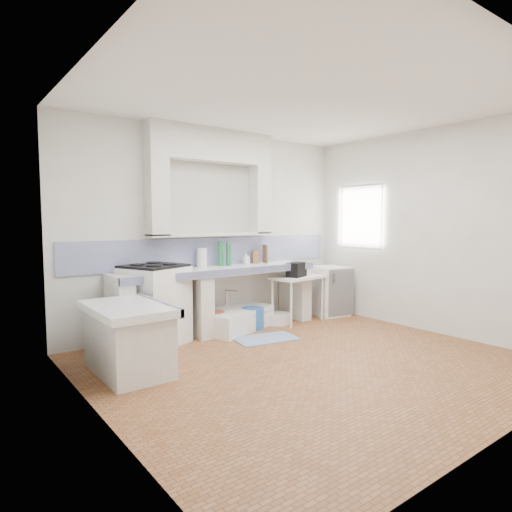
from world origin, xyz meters
TOP-DOWN VIEW (x-y plane):
  - floor at (0.00, 0.00)m, footprint 4.50×4.50m
  - ceiling at (0.00, 0.00)m, footprint 4.50×4.50m
  - wall_back at (0.00, 2.00)m, footprint 4.50×0.00m
  - wall_left at (-2.25, 0.00)m, footprint 0.00×4.50m
  - wall_right at (2.25, 0.00)m, footprint 0.00×4.50m
  - alcove_mass at (-0.10, 1.88)m, footprint 1.90×0.25m
  - window_frame at (2.42, 1.20)m, footprint 0.35×0.86m
  - lace_valance at (2.28, 1.20)m, footprint 0.01×0.84m
  - counter_slab at (-0.10, 1.70)m, footprint 3.00×0.60m
  - counter_lip at (-0.10, 1.42)m, footprint 3.00×0.04m
  - counter_pier_left at (-1.50, 1.70)m, footprint 0.20×0.55m
  - counter_pier_mid at (-0.45, 1.70)m, footprint 0.20×0.55m
  - counter_pier_right at (1.30, 1.70)m, footprint 0.20×0.55m
  - peninsula_top at (-1.70, 0.90)m, footprint 0.70×1.10m
  - peninsula_base at (-1.70, 0.90)m, footprint 0.60×1.00m
  - peninsula_lip at (-1.37, 0.90)m, footprint 0.04×1.10m
  - backsplash at (0.00, 1.99)m, footprint 4.27×0.03m
  - stove at (-1.06, 1.70)m, footprint 0.88×0.86m
  - sink at (0.14, 1.67)m, footprint 1.27×0.96m
  - side_table at (1.17, 1.49)m, footprint 0.90×0.58m
  - fridge at (1.91, 1.54)m, footprint 0.61×0.61m
  - bucket_red at (-0.23, 1.67)m, footprint 0.34×0.34m
  - bucket_orange at (0.12, 1.63)m, footprint 0.28×0.28m
  - bucket_blue at (0.36, 1.56)m, footprint 0.41×0.41m
  - basin_white at (0.84, 1.59)m, footprint 0.43×0.43m
  - water_bottle_a at (0.11, 1.85)m, footprint 0.10×0.10m
  - water_bottle_b at (0.18, 1.85)m, footprint 0.08×0.08m
  - black_bag at (1.11, 1.45)m, footprint 0.39×0.31m
  - green_bottle_a at (0.01, 1.85)m, footprint 0.10×0.10m
  - green_bottle_b at (0.13, 1.82)m, footprint 0.08×0.08m
  - knife_block at (0.63, 1.85)m, footprint 0.11×0.10m
  - cutting_board at (0.81, 1.85)m, footprint 0.08×0.20m
  - paper_towel at (-0.29, 1.85)m, footprint 0.15×0.15m
  - soap_bottle at (0.45, 1.84)m, footprint 0.09×0.09m
  - rug at (0.17, 1.01)m, footprint 0.87×0.60m

SIDE VIEW (x-z plane):
  - floor at x=0.00m, z-range 0.00..0.00m
  - rug at x=0.17m, z-range 0.00..0.01m
  - basin_white at x=0.84m, z-range 0.00..0.15m
  - bucket_orange at x=0.12m, z-range 0.00..0.25m
  - sink at x=0.14m, z-range 0.00..0.27m
  - water_bottle_b at x=0.18m, z-range 0.00..0.28m
  - water_bottle_a at x=0.11m, z-range 0.00..0.28m
  - bucket_red at x=-0.23m, z-range 0.00..0.30m
  - bucket_blue at x=0.36m, z-range 0.00..0.30m
  - peninsula_base at x=-1.70m, z-range 0.00..0.62m
  - side_table at x=1.17m, z-range 0.33..0.37m
  - fridge at x=1.91m, z-range 0.00..0.80m
  - counter_pier_left at x=-1.50m, z-range 0.00..0.82m
  - counter_pier_mid at x=-0.45m, z-range 0.00..0.82m
  - counter_pier_right at x=1.30m, z-range 0.00..0.82m
  - stove at x=-1.06m, z-range 0.00..0.97m
  - peninsula_top at x=-1.70m, z-range 0.62..0.70m
  - peninsula_lip at x=-1.37m, z-range 0.61..0.71m
  - black_bag at x=1.11m, z-range 0.70..0.92m
  - counter_slab at x=-0.10m, z-range 0.82..0.90m
  - counter_lip at x=-0.10m, z-range 0.81..0.91m
  - soap_bottle at x=0.45m, z-range 0.90..1.08m
  - knife_block at x=0.63m, z-range 0.90..1.09m
  - paper_towel at x=-0.29m, z-range 0.90..1.17m
  - cutting_board at x=0.81m, z-range 0.90..1.17m
  - green_bottle_b at x=0.13m, z-range 0.90..1.23m
  - green_bottle_a at x=0.01m, z-range 0.90..1.26m
  - backsplash at x=0.00m, z-range 0.90..1.30m
  - wall_back at x=0.00m, z-range -0.85..3.65m
  - wall_left at x=-2.25m, z-range -0.85..3.65m
  - wall_right at x=2.25m, z-range -0.85..3.65m
  - window_frame at x=2.42m, z-range 1.07..2.13m
  - lace_valance at x=2.28m, z-range 1.86..2.10m
  - alcove_mass at x=-0.10m, z-range 2.35..2.80m
  - ceiling at x=0.00m, z-range 2.80..2.80m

